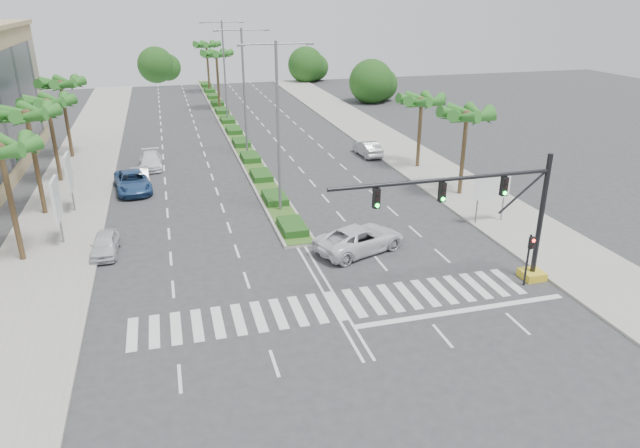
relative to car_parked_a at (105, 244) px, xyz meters
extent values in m
plane|color=#333335|center=(11.80, -9.76, -0.65)|extent=(160.00, 160.00, 0.00)
cube|color=gray|center=(27.00, 10.24, -0.57)|extent=(6.00, 120.00, 0.15)
cube|color=gray|center=(-3.40, 10.24, -0.57)|extent=(6.00, 120.00, 0.15)
cube|color=gray|center=(11.80, 35.24, -0.55)|extent=(2.20, 75.00, 0.20)
cube|color=#3C6021|center=(11.80, 35.24, -0.43)|extent=(1.80, 75.00, 0.04)
cube|color=gold|center=(23.30, -9.76, -0.42)|extent=(1.20, 1.20, 0.45)
cylinder|color=black|center=(23.30, -9.76, 3.05)|extent=(0.28, 0.28, 7.00)
cylinder|color=black|center=(17.30, -9.76, 5.65)|extent=(12.00, 0.20, 0.20)
cylinder|color=black|center=(21.90, -9.76, 4.55)|extent=(2.53, 0.12, 2.15)
cube|color=black|center=(20.80, -9.76, 5.00)|extent=(0.32, 0.24, 1.00)
cylinder|color=#19E533|center=(20.80, -9.90, 4.68)|extent=(0.20, 0.06, 0.20)
cube|color=black|center=(17.30, -9.76, 5.00)|extent=(0.32, 0.24, 1.00)
cylinder|color=#19E533|center=(17.30, -9.90, 4.68)|extent=(0.20, 0.06, 0.20)
cube|color=black|center=(13.80, -9.76, 5.00)|extent=(0.32, 0.24, 1.00)
cylinder|color=#19E533|center=(13.80, -9.90, 4.68)|extent=(0.20, 0.06, 0.20)
cylinder|color=black|center=(22.40, -10.36, 0.85)|extent=(0.12, 0.12, 3.00)
cube|color=black|center=(22.40, -10.51, 1.95)|extent=(0.28, 0.22, 0.65)
cylinder|color=red|center=(22.40, -10.64, 2.13)|extent=(0.18, 0.05, 0.18)
cylinder|color=slate|center=(24.30, -1.76, 0.75)|extent=(0.10, 0.10, 2.80)
cylinder|color=slate|center=(26.30, -1.76, 0.75)|extent=(0.10, 0.10, 2.80)
cube|color=#0C6638|center=(25.30, -1.76, 1.95)|extent=(2.60, 0.08, 1.50)
cube|color=white|center=(25.30, -1.81, 1.95)|extent=(2.70, 0.02, 1.60)
cylinder|color=slate|center=(-2.70, 2.24, 0.75)|extent=(0.12, 0.12, 2.80)
cube|color=white|center=(-2.70, 2.24, 2.35)|extent=(0.18, 2.10, 2.70)
cube|color=#D8594C|center=(-2.70, 2.24, 2.35)|extent=(0.12, 2.00, 2.60)
cylinder|color=slate|center=(-2.70, 8.24, 0.75)|extent=(0.12, 0.12, 2.80)
cube|color=white|center=(-2.70, 8.24, 2.35)|extent=(0.18, 2.10, 2.70)
cube|color=#D8594C|center=(-2.70, 8.24, 2.35)|extent=(0.12, 2.00, 2.60)
cylinder|color=brown|center=(-4.70, 0.24, 2.85)|extent=(0.32, 0.32, 7.00)
sphere|color=brown|center=(-4.70, 0.24, 6.25)|extent=(0.70, 0.70, 0.70)
cone|color=#24601E|center=(-3.60, 0.24, 6.15)|extent=(0.90, 3.62, 1.50)
cone|color=#24601E|center=(-4.01, 1.10, 6.15)|extent=(3.39, 2.96, 1.50)
cone|color=#24601E|center=(-4.94, 1.31, 6.15)|extent=(3.73, 1.68, 1.50)
cone|color=#24601E|center=(-4.01, -0.62, 6.15)|extent=(3.39, 2.96, 1.50)
cylinder|color=brown|center=(-4.70, 8.24, 3.05)|extent=(0.32, 0.32, 7.40)
sphere|color=brown|center=(-4.70, 8.24, 6.65)|extent=(0.70, 0.70, 0.70)
cone|color=#24601E|center=(-3.60, 8.24, 6.55)|extent=(0.90, 3.62, 1.50)
cone|color=#24601E|center=(-4.01, 9.10, 6.55)|extent=(3.39, 2.96, 1.50)
cone|color=#24601E|center=(-4.94, 9.31, 6.55)|extent=(3.73, 1.68, 1.50)
cone|color=#24601E|center=(-5.69, 8.72, 6.55)|extent=(2.38, 3.65, 1.50)
cone|color=#24601E|center=(-5.69, 7.76, 6.55)|extent=(2.38, 3.65, 1.50)
cone|color=#24601E|center=(-4.94, 7.17, 6.55)|extent=(3.73, 1.68, 1.50)
cone|color=#24601E|center=(-4.01, 7.38, 6.55)|extent=(3.39, 2.96, 1.50)
cylinder|color=brown|center=(-4.70, 16.24, 2.75)|extent=(0.32, 0.32, 6.80)
sphere|color=brown|center=(-4.70, 16.24, 6.05)|extent=(0.70, 0.70, 0.70)
cone|color=#24601E|center=(-3.60, 16.24, 5.95)|extent=(0.90, 3.62, 1.50)
cone|color=#24601E|center=(-4.01, 17.10, 5.95)|extent=(3.39, 2.96, 1.50)
cone|color=#24601E|center=(-4.94, 17.31, 5.95)|extent=(3.73, 1.68, 1.50)
cone|color=#24601E|center=(-5.69, 16.72, 5.95)|extent=(2.38, 3.65, 1.50)
cone|color=#24601E|center=(-5.69, 15.76, 5.95)|extent=(2.38, 3.65, 1.50)
cone|color=#24601E|center=(-4.94, 15.17, 5.95)|extent=(3.73, 1.68, 1.50)
cone|color=#24601E|center=(-4.01, 15.38, 5.95)|extent=(3.39, 2.96, 1.50)
cylinder|color=brown|center=(-4.70, 24.24, 2.95)|extent=(0.32, 0.32, 7.20)
sphere|color=brown|center=(-4.70, 24.24, 6.45)|extent=(0.70, 0.70, 0.70)
cone|color=#24601E|center=(-3.60, 24.24, 6.35)|extent=(0.90, 3.62, 1.50)
cone|color=#24601E|center=(-4.01, 25.10, 6.35)|extent=(3.39, 2.96, 1.50)
cone|color=#24601E|center=(-4.94, 25.31, 6.35)|extent=(3.73, 1.68, 1.50)
cone|color=#24601E|center=(-5.69, 24.72, 6.35)|extent=(2.38, 3.65, 1.50)
cone|color=#24601E|center=(-5.69, 23.76, 6.35)|extent=(2.38, 3.65, 1.50)
cone|color=#24601E|center=(-4.94, 23.17, 6.35)|extent=(3.73, 1.68, 1.50)
cone|color=#24601E|center=(-4.01, 23.38, 6.35)|extent=(3.39, 2.96, 1.50)
cylinder|color=brown|center=(26.30, 4.24, 2.60)|extent=(0.32, 0.32, 6.50)
sphere|color=brown|center=(26.30, 4.24, 5.75)|extent=(0.70, 0.70, 0.70)
cone|color=#24601E|center=(27.40, 4.24, 5.65)|extent=(0.90, 3.62, 1.50)
cone|color=#24601E|center=(26.99, 5.10, 5.65)|extent=(3.39, 2.96, 1.50)
cone|color=#24601E|center=(26.06, 5.31, 5.65)|extent=(3.73, 1.68, 1.50)
cone|color=#24601E|center=(25.31, 4.72, 5.65)|extent=(2.38, 3.65, 1.50)
cone|color=#24601E|center=(25.31, 3.76, 5.65)|extent=(2.38, 3.65, 1.50)
cone|color=#24601E|center=(26.06, 3.17, 5.65)|extent=(3.73, 1.68, 1.50)
cone|color=#24601E|center=(26.99, 3.38, 5.65)|extent=(3.39, 2.96, 1.50)
cylinder|color=brown|center=(26.30, 12.24, 2.45)|extent=(0.32, 0.32, 6.20)
sphere|color=brown|center=(26.30, 12.24, 5.45)|extent=(0.70, 0.70, 0.70)
cone|color=#24601E|center=(27.40, 12.24, 5.35)|extent=(0.90, 3.62, 1.50)
cone|color=#24601E|center=(26.99, 13.10, 5.35)|extent=(3.39, 2.96, 1.50)
cone|color=#24601E|center=(26.06, 13.31, 5.35)|extent=(3.73, 1.68, 1.50)
cone|color=#24601E|center=(25.31, 12.72, 5.35)|extent=(2.38, 3.65, 1.50)
cone|color=#24601E|center=(25.31, 11.76, 5.35)|extent=(2.38, 3.65, 1.50)
cone|color=#24601E|center=(26.06, 11.17, 5.35)|extent=(3.73, 1.68, 1.50)
cone|color=#24601E|center=(26.99, 11.38, 5.35)|extent=(3.39, 2.96, 1.50)
cylinder|color=brown|center=(11.80, 45.24, 3.10)|extent=(0.32, 0.32, 7.50)
sphere|color=brown|center=(11.80, 45.24, 6.75)|extent=(0.70, 0.70, 0.70)
cone|color=#24601E|center=(12.90, 45.24, 6.65)|extent=(0.90, 3.62, 1.50)
cone|color=#24601E|center=(12.49, 46.10, 6.65)|extent=(3.39, 2.96, 1.50)
cone|color=#24601E|center=(11.56, 46.31, 6.65)|extent=(3.73, 1.68, 1.50)
cone|color=#24601E|center=(10.81, 45.72, 6.65)|extent=(2.38, 3.65, 1.50)
cone|color=#24601E|center=(10.81, 44.76, 6.65)|extent=(2.38, 3.65, 1.50)
cone|color=#24601E|center=(11.56, 44.17, 6.65)|extent=(3.73, 1.68, 1.50)
cone|color=#24601E|center=(12.49, 44.38, 6.65)|extent=(3.39, 2.96, 1.50)
cylinder|color=brown|center=(11.80, 60.24, 3.10)|extent=(0.32, 0.32, 7.50)
sphere|color=brown|center=(11.80, 60.24, 6.75)|extent=(0.70, 0.70, 0.70)
cone|color=#24601E|center=(12.90, 60.24, 6.65)|extent=(0.90, 3.62, 1.50)
cone|color=#24601E|center=(12.49, 61.10, 6.65)|extent=(3.39, 2.96, 1.50)
cone|color=#24601E|center=(11.56, 61.31, 6.65)|extent=(3.73, 1.68, 1.50)
cone|color=#24601E|center=(10.81, 60.72, 6.65)|extent=(2.38, 3.65, 1.50)
cone|color=#24601E|center=(10.81, 59.76, 6.65)|extent=(2.38, 3.65, 1.50)
cone|color=#24601E|center=(11.56, 59.17, 6.65)|extent=(3.73, 1.68, 1.50)
cone|color=#24601E|center=(12.49, 59.38, 6.65)|extent=(3.39, 2.96, 1.50)
cylinder|color=slate|center=(11.80, 4.24, 5.35)|extent=(0.20, 0.20, 12.00)
cylinder|color=slate|center=(10.60, 4.24, 11.15)|extent=(2.40, 0.10, 0.10)
cylinder|color=slate|center=(13.00, 4.24, 11.15)|extent=(2.40, 0.10, 0.10)
cube|color=slate|center=(9.50, 4.24, 11.10)|extent=(0.50, 0.25, 0.12)
cube|color=slate|center=(14.10, 4.24, 11.10)|extent=(0.50, 0.25, 0.12)
cylinder|color=slate|center=(11.80, 20.24, 5.35)|extent=(0.20, 0.20, 12.00)
cylinder|color=slate|center=(10.60, 20.24, 11.15)|extent=(2.40, 0.10, 0.10)
cylinder|color=slate|center=(13.00, 20.24, 11.15)|extent=(2.40, 0.10, 0.10)
cube|color=slate|center=(9.50, 20.24, 11.10)|extent=(0.50, 0.25, 0.12)
cube|color=slate|center=(14.10, 20.24, 11.10)|extent=(0.50, 0.25, 0.12)
cylinder|color=slate|center=(11.80, 36.24, 5.35)|extent=(0.20, 0.20, 12.00)
cylinder|color=slate|center=(10.60, 36.24, 11.15)|extent=(2.40, 0.10, 0.10)
cylinder|color=slate|center=(13.00, 36.24, 11.15)|extent=(2.40, 0.10, 0.10)
cube|color=slate|center=(9.50, 36.24, 11.10)|extent=(0.50, 0.25, 0.12)
cube|color=slate|center=(14.10, 36.24, 11.10)|extent=(0.50, 0.25, 0.12)
imported|color=silver|center=(0.00, 0.00, 0.00)|extent=(1.71, 3.87, 1.30)
imported|color=#B3B3B8|center=(1.83, 13.60, 0.04)|extent=(1.62, 4.23, 1.38)
imported|color=#2B4D84|center=(1.30, 12.13, 0.14)|extent=(3.29, 5.95, 1.58)
imported|color=white|center=(2.71, 18.66, 0.04)|extent=(1.95, 4.75, 1.37)
imported|color=white|center=(15.18, -3.71, 0.17)|extent=(6.45, 4.55, 1.63)
imported|color=#B0B0B5|center=(23.25, 17.33, 0.09)|extent=(1.78, 4.53, 1.47)
camera|label=1|loc=(4.24, -34.13, 14.21)|focal=32.00mm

